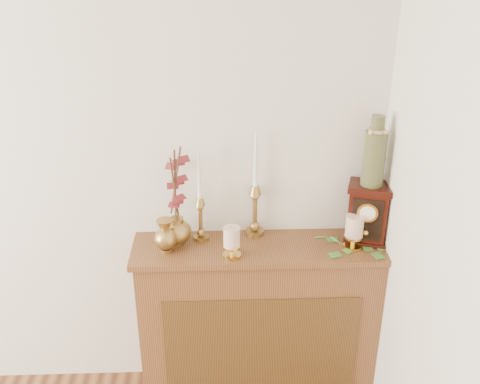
{
  "coord_description": "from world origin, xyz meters",
  "views": [
    {
      "loc": [
        1.22,
        -0.23,
        2.35
      ],
      "look_at": [
        1.3,
        2.05,
        1.24
      ],
      "focal_mm": 42.0,
      "sensor_mm": 36.0,
      "label": 1
    }
  ],
  "objects_px": {
    "bud_vase": "(166,236)",
    "mantel_clock": "(368,214)",
    "candlestick_left": "(200,212)",
    "candlestick_center": "(255,202)",
    "ginger_jar": "(177,197)",
    "ceramic_vase": "(374,155)"
  },
  "relations": [
    {
      "from": "bud_vase",
      "to": "mantel_clock",
      "type": "distance_m",
      "value": 0.97
    },
    {
      "from": "candlestick_left",
      "to": "mantel_clock",
      "type": "height_order",
      "value": "candlestick_left"
    },
    {
      "from": "candlestick_left",
      "to": "bud_vase",
      "type": "distance_m",
      "value": 0.21
    },
    {
      "from": "candlestick_center",
      "to": "ginger_jar",
      "type": "bearing_deg",
      "value": -173.82
    },
    {
      "from": "mantel_clock",
      "to": "bud_vase",
      "type": "bearing_deg",
      "value": -158.29
    },
    {
      "from": "ginger_jar",
      "to": "mantel_clock",
      "type": "height_order",
      "value": "ginger_jar"
    },
    {
      "from": "bud_vase",
      "to": "ginger_jar",
      "type": "xyz_separation_m",
      "value": [
        0.06,
        0.11,
        0.15
      ]
    },
    {
      "from": "candlestick_left",
      "to": "ceramic_vase",
      "type": "height_order",
      "value": "ceramic_vase"
    },
    {
      "from": "ginger_jar",
      "to": "mantel_clock",
      "type": "distance_m",
      "value": 0.92
    },
    {
      "from": "candlestick_left",
      "to": "ginger_jar",
      "type": "xyz_separation_m",
      "value": [
        -0.11,
        0.0,
        0.08
      ]
    },
    {
      "from": "candlestick_left",
      "to": "bud_vase",
      "type": "height_order",
      "value": "candlestick_left"
    },
    {
      "from": "mantel_clock",
      "to": "ceramic_vase",
      "type": "height_order",
      "value": "ceramic_vase"
    },
    {
      "from": "candlestick_left",
      "to": "ginger_jar",
      "type": "relative_size",
      "value": 0.89
    },
    {
      "from": "ceramic_vase",
      "to": "bud_vase",
      "type": "bearing_deg",
      "value": -175.82
    },
    {
      "from": "candlestick_center",
      "to": "mantel_clock",
      "type": "distance_m",
      "value": 0.55
    },
    {
      "from": "ginger_jar",
      "to": "ceramic_vase",
      "type": "bearing_deg",
      "value": -2.56
    },
    {
      "from": "candlestick_left",
      "to": "ceramic_vase",
      "type": "distance_m",
      "value": 0.86
    },
    {
      "from": "candlestick_center",
      "to": "ginger_jar",
      "type": "xyz_separation_m",
      "value": [
        -0.37,
        -0.04,
        0.06
      ]
    },
    {
      "from": "candlestick_center",
      "to": "ginger_jar",
      "type": "relative_size",
      "value": 1.05
    },
    {
      "from": "ginger_jar",
      "to": "mantel_clock",
      "type": "relative_size",
      "value": 1.71
    },
    {
      "from": "candlestick_left",
      "to": "mantel_clock",
      "type": "bearing_deg",
      "value": -2.94
    },
    {
      "from": "bud_vase",
      "to": "ceramic_vase",
      "type": "relative_size",
      "value": 0.51
    }
  ]
}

